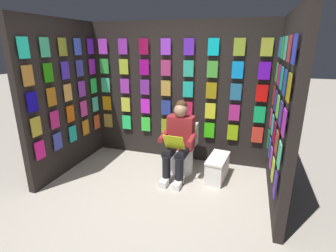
# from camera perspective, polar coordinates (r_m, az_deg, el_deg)

# --- Properties ---
(ground_plane) EXTENTS (30.00, 30.00, 0.00)m
(ground_plane) POSITION_cam_1_polar(r_m,az_deg,el_deg) (3.36, -6.85, -18.83)
(ground_plane) COLOR #B2A899
(display_wall_back) EXTENTS (3.20, 0.14, 2.36)m
(display_wall_back) POSITION_cam_1_polar(r_m,az_deg,el_deg) (4.49, 2.21, 7.28)
(display_wall_back) COLOR black
(display_wall_back) RESTS_ON ground
(display_wall_left) EXTENTS (0.14, 1.77, 2.36)m
(display_wall_left) POSITION_cam_1_polar(r_m,az_deg,el_deg) (3.45, 24.20, 2.51)
(display_wall_left) COLOR black
(display_wall_left) RESTS_ON ground
(display_wall_right) EXTENTS (0.14, 1.77, 2.36)m
(display_wall_right) POSITION_cam_1_polar(r_m,az_deg,el_deg) (4.40, -21.91, 5.81)
(display_wall_right) COLOR black
(display_wall_right) RESTS_ON ground
(toilet) EXTENTS (0.41, 0.56, 0.77)m
(toilet) POSITION_cam_1_polar(r_m,az_deg,el_deg) (4.22, 3.22, -5.55)
(toilet) COLOR white
(toilet) RESTS_ON ground
(person_reading) EXTENTS (0.54, 0.69, 1.19)m
(person_reading) POSITION_cam_1_polar(r_m,az_deg,el_deg) (3.92, 2.34, -3.11)
(person_reading) COLOR maroon
(person_reading) RESTS_ON ground
(comic_longbox_near) EXTENTS (0.33, 0.61, 0.36)m
(comic_longbox_near) POSITION_cam_1_polar(r_m,az_deg,el_deg) (4.07, 10.81, -9.04)
(comic_longbox_near) COLOR white
(comic_longbox_near) RESTS_ON ground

